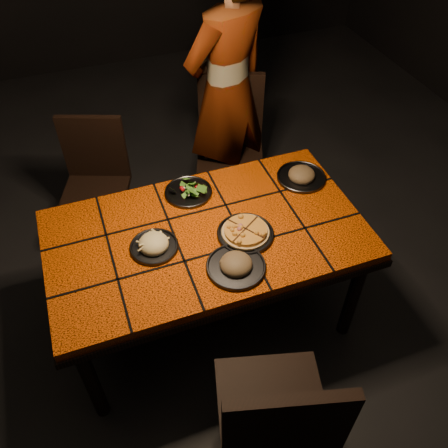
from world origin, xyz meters
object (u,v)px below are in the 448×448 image
object	(u,v)px
dining_table	(207,242)
chair_far_left	(96,177)
chair_far_right	(230,137)
plate_pasta	(154,245)
chair_near	(277,420)
diner	(227,92)
plate_pizza	(245,232)

from	to	relation	value
dining_table	chair_far_left	size ratio (longest dim) A/B	1.80
dining_table	chair_far_right	xyz separation A→B (m)	(0.50, 0.97, -0.11)
dining_table	chair_far_left	xyz separation A→B (m)	(-0.45, 0.93, -0.15)
plate_pasta	chair_near	bearing A→B (deg)	-74.42
dining_table	plate_pasta	world-z (taller)	plate_pasta
chair_far_left	diner	distance (m)	1.01
chair_near	chair_far_left	bearing A→B (deg)	-61.69
chair_far_left	plate_pasta	world-z (taller)	chair_far_left
chair_far_right	dining_table	bearing A→B (deg)	-96.13
dining_table	diner	distance (m)	1.12
chair_near	plate_pasta	bearing A→B (deg)	-59.19
dining_table	chair_far_left	bearing A→B (deg)	115.95
dining_table	plate_pasta	distance (m)	0.29
chair_near	diner	bearing A→B (deg)	-89.26
chair_near	diner	world-z (taller)	diner
chair_far_left	chair_far_right	distance (m)	0.95
diner	plate_pasta	bearing A→B (deg)	30.20
diner	plate_pasta	distance (m)	1.26
plate_pizza	plate_pasta	xyz separation A→B (m)	(-0.45, 0.07, 0.00)
chair_near	dining_table	bearing A→B (deg)	-75.96
chair_far_right	diner	distance (m)	0.35
chair_far_left	chair_far_right	xyz separation A→B (m)	(0.95, 0.05, 0.05)
chair_near	plate_pizza	xyz separation A→B (m)	(0.20, 0.84, 0.19)
dining_table	plate_pizza	distance (m)	0.22
diner	plate_pizza	world-z (taller)	diner
plate_pasta	chair_far_left	bearing A→B (deg)	100.61
plate_pasta	diner	bearing A→B (deg)	53.13
plate_pizza	diner	bearing A→B (deg)	74.45
chair_near	diner	distance (m)	2.00
chair_far_left	plate_pizza	bearing A→B (deg)	-37.42
chair_far_right	diner	size ratio (longest dim) A/B	0.54
chair_far_left	plate_pizza	xyz separation A→B (m)	(0.63, -1.02, 0.25)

